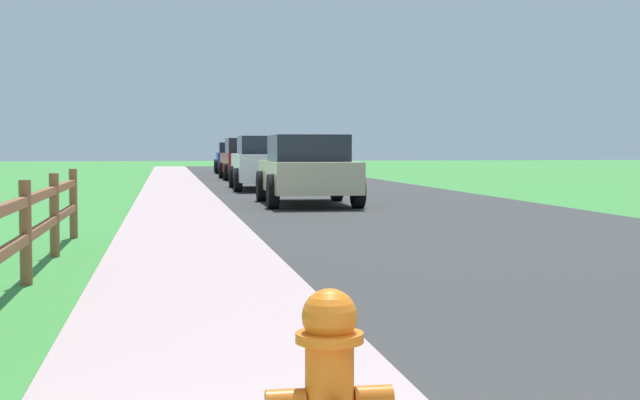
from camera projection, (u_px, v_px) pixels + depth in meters
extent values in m
plane|color=#3D8A3C|center=(211.00, 191.00, 26.52)|extent=(120.00, 120.00, 0.00)
cube|color=#333333|center=(319.00, 187.00, 29.07)|extent=(7.00, 66.00, 0.01)
cube|color=#B89B9D|center=(109.00, 189.00, 28.00)|extent=(6.00, 66.00, 0.01)
cube|color=#3D8A3C|center=(58.00, 189.00, 27.75)|extent=(5.00, 66.00, 0.00)
cylinder|color=orange|center=(329.00, 337.00, 3.22)|extent=(0.24, 0.24, 0.03)
sphere|color=orange|center=(329.00, 316.00, 3.22)|extent=(0.20, 0.20, 0.20)
cube|color=#CB6115|center=(329.00, 298.00, 3.21)|extent=(0.04, 0.04, 0.04)
cylinder|color=#CB6115|center=(373.00, 397.00, 3.26)|extent=(0.14, 0.09, 0.09)
cylinder|color=brown|center=(26.00, 233.00, 8.34)|extent=(0.11, 0.11, 0.97)
cylinder|color=brown|center=(54.00, 215.00, 10.51)|extent=(0.11, 0.11, 0.97)
cylinder|color=brown|center=(73.00, 204.00, 12.67)|extent=(0.11, 0.11, 0.97)
cube|color=brown|center=(5.00, 252.00, 7.27)|extent=(0.07, 10.98, 0.09)
cube|color=brown|center=(4.00, 209.00, 7.25)|extent=(0.07, 10.98, 0.09)
cube|color=#C6B793|center=(307.00, 176.00, 20.23)|extent=(1.84, 4.25, 0.66)
cube|color=#1E232B|center=(308.00, 148.00, 20.10)|extent=(1.59, 2.21, 0.57)
cylinder|color=black|center=(358.00, 191.00, 19.09)|extent=(0.23, 0.72, 0.71)
cylinder|color=black|center=(273.00, 192.00, 18.82)|extent=(0.23, 0.72, 0.71)
cylinder|color=black|center=(337.00, 186.00, 21.67)|extent=(0.23, 0.72, 0.71)
cylinder|color=black|center=(262.00, 186.00, 21.41)|extent=(0.23, 0.72, 0.71)
cube|color=white|center=(266.00, 167.00, 27.58)|extent=(1.98, 4.86, 0.78)
cube|color=#1E232B|center=(267.00, 145.00, 27.29)|extent=(1.70, 2.53, 0.53)
cylinder|color=black|center=(304.00, 180.00, 26.26)|extent=(0.23, 0.68, 0.68)
cylinder|color=black|center=(238.00, 180.00, 25.99)|extent=(0.23, 0.68, 0.68)
cylinder|color=black|center=(292.00, 176.00, 29.21)|extent=(0.23, 0.68, 0.68)
cylinder|color=black|center=(233.00, 177.00, 28.94)|extent=(0.23, 0.68, 0.68)
cube|color=maroon|center=(248.00, 163.00, 36.46)|extent=(1.95, 4.64, 0.75)
cube|color=#1E232B|center=(248.00, 146.00, 36.44)|extent=(1.70, 1.98, 0.60)
cylinder|color=black|center=(277.00, 172.00, 35.24)|extent=(0.23, 0.65, 0.65)
cylinder|color=black|center=(227.00, 172.00, 34.90)|extent=(0.23, 0.65, 0.65)
cylinder|color=black|center=(268.00, 170.00, 38.05)|extent=(0.23, 0.65, 0.65)
cylinder|color=black|center=(222.00, 170.00, 37.72)|extent=(0.23, 0.65, 0.65)
cube|color=navy|center=(236.00, 160.00, 45.44)|extent=(2.06, 4.60, 0.73)
cube|color=#1E232B|center=(236.00, 148.00, 45.24)|extent=(1.75, 2.26, 0.49)
cylinder|color=black|center=(257.00, 167.00, 44.19)|extent=(0.24, 0.66, 0.65)
cylinder|color=black|center=(217.00, 167.00, 43.94)|extent=(0.24, 0.66, 0.65)
cylinder|color=black|center=(254.00, 166.00, 46.97)|extent=(0.24, 0.66, 0.65)
cylinder|color=black|center=(216.00, 166.00, 46.72)|extent=(0.24, 0.66, 0.65)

